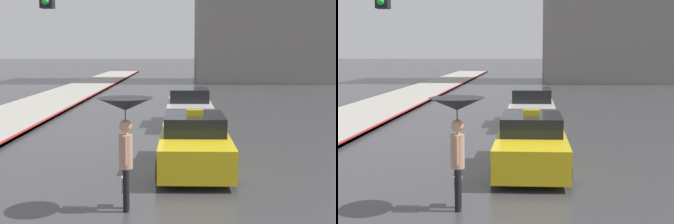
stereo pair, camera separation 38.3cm
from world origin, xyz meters
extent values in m
cube|color=gold|center=(1.04, 6.66, 0.56)|extent=(1.80, 4.32, 0.78)
cube|color=black|center=(1.04, 6.87, 1.19)|extent=(1.58, 1.94, 0.49)
cylinder|color=black|center=(1.90, 5.32, 0.30)|extent=(0.20, 0.60, 0.60)
cylinder|color=black|center=(0.19, 5.32, 0.30)|extent=(0.20, 0.60, 0.60)
cylinder|color=black|center=(1.90, 8.00, 0.30)|extent=(0.20, 0.60, 0.60)
cylinder|color=black|center=(0.19, 8.00, 0.30)|extent=(0.20, 0.60, 0.60)
cube|color=yellow|center=(1.04, 6.66, 1.52)|extent=(0.44, 0.16, 0.16)
cube|color=#B7B2AD|center=(1.04, 13.92, 0.58)|extent=(1.80, 4.54, 0.83)
cube|color=black|center=(1.04, 14.15, 1.26)|extent=(1.58, 2.04, 0.54)
cylinder|color=black|center=(1.90, 12.52, 0.30)|extent=(0.20, 0.60, 0.60)
cylinder|color=black|center=(0.19, 12.52, 0.30)|extent=(0.20, 0.60, 0.60)
cylinder|color=black|center=(1.90, 15.33, 0.30)|extent=(0.20, 0.60, 0.60)
cylinder|color=black|center=(0.19, 15.33, 0.30)|extent=(0.20, 0.60, 0.60)
cylinder|color=black|center=(-0.40, 3.29, 0.43)|extent=(0.13, 0.13, 0.85)
cylinder|color=black|center=(-0.41, 3.50, 0.43)|extent=(0.13, 0.13, 0.85)
cylinder|color=tan|center=(-0.41, 3.39, 1.19)|extent=(0.29, 0.29, 0.67)
sphere|color=tan|center=(-0.41, 3.39, 1.70)|extent=(0.25, 0.25, 0.25)
cylinder|color=tan|center=(-0.39, 3.22, 1.24)|extent=(0.07, 0.07, 0.57)
cylinder|color=tan|center=(-0.42, 3.57, 1.24)|extent=(0.07, 0.07, 0.57)
cone|color=#232328|center=(-0.41, 3.39, 2.13)|extent=(1.09, 1.09, 0.24)
cylinder|color=black|center=(-0.41, 3.39, 1.78)|extent=(0.02, 0.02, 0.70)
cube|color=white|center=(-0.47, 3.65, 0.47)|extent=(0.11, 0.19, 0.28)
sphere|color=green|center=(-2.31, 4.85, 4.22)|extent=(0.16, 0.16, 0.16)
camera|label=1|loc=(0.66, -5.55, 3.18)|focal=50.00mm
camera|label=2|loc=(1.04, -5.53, 3.18)|focal=50.00mm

